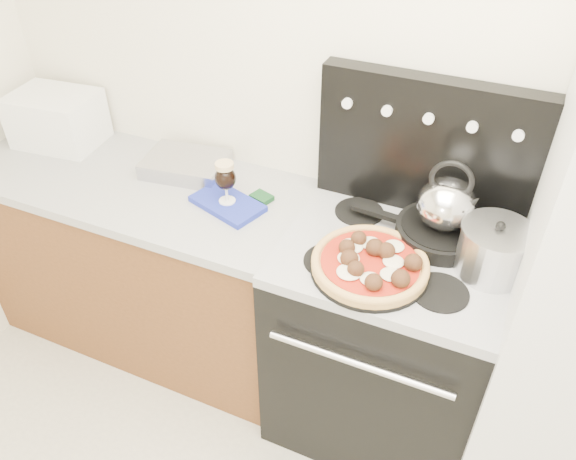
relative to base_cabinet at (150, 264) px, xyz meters
The scene contains 15 objects.
room_shell 1.59m from the base_cabinet, 41.46° to the right, with size 3.52×3.01×2.52m.
base_cabinet is the anchor object (origin of this frame).
countertop 0.45m from the base_cabinet, ahead, with size 1.48×0.63×0.04m, color #AEAEAE.
stove_body 1.11m from the base_cabinet, ahead, with size 0.76×0.65×0.88m, color black.
cooktop 1.20m from the base_cabinet, ahead, with size 0.76×0.65×0.04m, color #ADADB2.
backguard 1.35m from the base_cabinet, 12.75° to the left, with size 0.76×0.08×0.50m, color black.
toaster_oven 0.76m from the base_cabinet, 165.07° to the left, with size 0.36×0.27×0.22m, color white.
foil_sheet 0.55m from the base_cabinet, 37.76° to the left, with size 0.32×0.24×0.06m, color silver.
oven_mitt 0.66m from the base_cabinet, ahead, with size 0.27×0.16×0.02m, color #202EAC.
beer_glass 0.73m from the base_cabinet, ahead, with size 0.08×0.08×0.17m, color black, non-canonical shape.
pizza_pan 1.18m from the base_cabinet, ahead, with size 0.38×0.38×0.01m, color black.
pizza 1.19m from the base_cabinet, ahead, with size 0.38×0.38×0.05m, color #F1D167, non-canonical shape.
skillet 1.33m from the base_cabinet, ahead, with size 0.31×0.31×0.05m, color black.
tea_kettle 1.39m from the base_cabinet, ahead, with size 0.19×0.19×0.21m, color white, non-canonical shape.
stock_pot 1.52m from the base_cabinet, ahead, with size 0.22×0.22×0.16m, color silver.
Camera 1 is at (0.34, -0.30, 2.14)m, focal length 35.00 mm.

